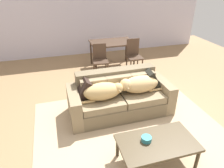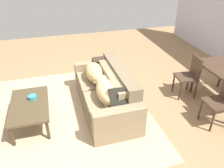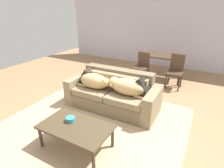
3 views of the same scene
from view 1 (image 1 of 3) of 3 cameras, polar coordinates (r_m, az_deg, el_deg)
The scene contains 13 objects.
ground_plane at distance 4.12m, azimuth 5.43°, elevation -9.28°, with size 10.00×10.00×0.00m, color #98764F.
back_partition at distance 7.22m, azimuth -6.13°, elevation 18.88°, with size 8.00×0.12×2.70m, color silver.
area_rug at distance 3.66m, azimuth 6.38°, elevation -14.81°, with size 3.32×3.19×0.01m, color tan.
couch at distance 4.12m, azimuth 2.09°, elevation -3.65°, with size 2.02×0.88×0.83m.
dog_on_left_cushion at distance 3.76m, azimuth -2.33°, elevation -1.99°, with size 0.86×0.35×0.32m.
dog_on_right_cushion at distance 4.01m, azimuth 7.37°, elevation -0.08°, with size 0.93×0.38×0.33m.
throw_pillow_by_left_arm at distance 3.88m, azimuth -8.10°, elevation -1.11°, with size 0.12×0.38×0.38m, color #2F211B.
throw_pillow_by_right_arm at distance 4.27m, azimuth 11.00°, elevation 1.67°, with size 0.10×0.40×0.40m, color black.
coffee_table at distance 3.10m, azimuth 12.40°, elevation -15.93°, with size 1.11×0.64×0.41m.
bowl_on_coffee_table at distance 3.03m, azimuth 9.51°, elevation -14.77°, with size 0.15×0.15×0.07m, color teal.
dining_table at distance 6.11m, azimuth 0.02°, elevation 10.92°, with size 1.24×0.81×0.76m.
dining_chair_near_left at distance 5.58m, azimuth -3.31°, elevation 7.02°, with size 0.44×0.44×0.87m.
dining_chair_near_right at distance 5.85m, azimuth 6.07°, elevation 8.19°, with size 0.40×0.40×0.93m.
Camera 1 is at (-1.28, -3.02, 2.49)m, focal length 33.01 mm.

